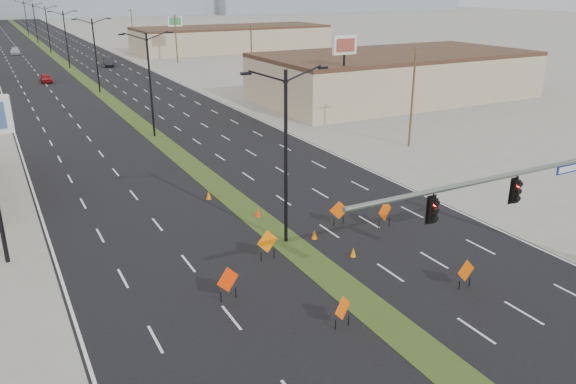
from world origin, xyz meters
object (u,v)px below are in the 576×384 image
signal_mast (541,193)px  construction_sign_2 (267,242)px  streetlight_2 (96,53)px  car_far (15,51)px  construction_sign_3 (339,211)px  cone_2 (258,212)px  construction_sign_0 (228,281)px  streetlight_1 (150,82)px  cone_3 (209,195)px  construction_sign_4 (466,272)px  streetlight_3 (66,38)px  streetlight_6 (26,17)px  car_mid (108,62)px  streetlight_4 (48,28)px  streetlight_5 (35,21)px  construction_sign_5 (385,211)px  construction_sign_1 (343,309)px  streetlight_0 (286,153)px  car_left (46,78)px  pole_sign_east_near (344,52)px  cone_0 (314,235)px  cone_1 (353,252)px  pole_sign_east_far (175,25)px

signal_mast → construction_sign_2: signal_mast is taller
streetlight_2 → car_far: bearing=97.2°
construction_sign_3 → cone_2: (-3.92, 3.56, -0.62)m
cone_2 → construction_sign_0: bearing=-123.2°
streetlight_1 → cone_3: bearing=-94.5°
construction_sign_2 → construction_sign_4: size_ratio=1.15×
streetlight_3 → construction_sign_4: size_ratio=6.42×
streetlight_1 → construction_sign_4: size_ratio=6.42×
streetlight_6 → car_mid: size_ratio=2.04×
streetlight_4 → construction_sign_0: bearing=-92.7°
construction_sign_0 → cone_3: 13.82m
streetlight_5 → cone_2: bearing=-89.9°
construction_sign_3 → construction_sign_5: (2.28, -1.67, 0.14)m
construction_sign_1 → construction_sign_5: bearing=19.0°
streetlight_0 → cone_2: 6.57m
car_far → construction_sign_4: bearing=-79.9°
car_left → construction_sign_0: construction_sign_0 is taller
streetlight_2 → streetlight_6: bearing=90.0°
construction_sign_5 → pole_sign_east_near: (14.26, 26.31, 6.39)m
construction_sign_4 → cone_2: size_ratio=2.42×
streetlight_6 → construction_sign_3: bearing=-88.6°
signal_mast → cone_0: size_ratio=27.74×
cone_1 → signal_mast: bearing=-46.2°
cone_2 → construction_sign_5: bearing=-40.1°
cone_1 → construction_sign_1: bearing=-128.5°
construction_sign_0 → construction_sign_5: 12.33m
streetlight_3 → pole_sign_east_near: streetlight_3 is taller
construction_sign_5 → cone_3: (-7.87, 9.81, -0.78)m
car_mid → construction_sign_2: bearing=-89.0°
streetlight_4 → pole_sign_east_near: size_ratio=1.09×
signal_mast → streetlight_3: 94.39m
streetlight_1 → car_left: size_ratio=2.58×
cone_1 → car_mid: bearing=87.1°
pole_sign_east_near → pole_sign_east_far: size_ratio=1.06×
construction_sign_0 → construction_sign_3: construction_sign_0 is taller
streetlight_2 → cone_3: 47.58m
car_mid → construction_sign_5: size_ratio=2.68×
cone_3 → pole_sign_east_far: size_ratio=0.07×
construction_sign_1 → construction_sign_5: (8.35, 7.92, 0.16)m
streetlight_6 → construction_sign_0: (-5.51, -172.49, -4.38)m
construction_sign_2 → construction_sign_4: (7.26, -7.38, -0.15)m
streetlight_2 → construction_sign_5: bearing=-83.7°
streetlight_5 → construction_sign_3: size_ratio=6.26×
streetlight_3 → streetlight_6: 84.00m
car_left → car_far: size_ratio=0.82×
pole_sign_east_near → pole_sign_east_far: pole_sign_east_near is taller
construction_sign_2 → pole_sign_east_near: pole_sign_east_near is taller
streetlight_3 → pole_sign_east_near: (20.60, -58.78, 2.05)m
signal_mast → construction_sign_4: 5.19m
signal_mast → streetlight_1: size_ratio=1.63×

